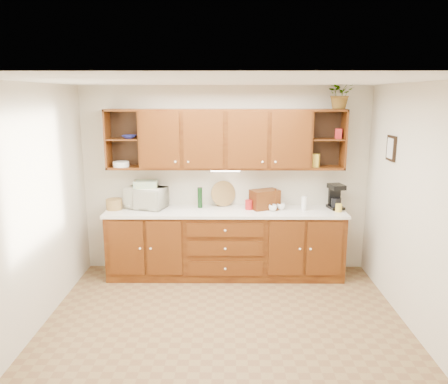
{
  "coord_description": "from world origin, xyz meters",
  "views": [
    {
      "loc": [
        0.03,
        -4.3,
        2.46
      ],
      "look_at": [
        -0.02,
        1.15,
        1.26
      ],
      "focal_mm": 35.0,
      "sensor_mm": 36.0,
      "label": 1
    }
  ],
  "objects_px": {
    "coffee_maker": "(336,197)",
    "potted_plant": "(341,93)",
    "bread_box": "(265,199)",
    "microwave": "(146,198)"
  },
  "relations": [
    {
      "from": "bread_box",
      "to": "microwave",
      "type": "bearing_deg",
      "value": 154.77
    },
    {
      "from": "microwave",
      "to": "coffee_maker",
      "type": "relative_size",
      "value": 1.54
    },
    {
      "from": "microwave",
      "to": "bread_box",
      "type": "bearing_deg",
      "value": 15.18
    },
    {
      "from": "microwave",
      "to": "bread_box",
      "type": "relative_size",
      "value": 1.4
    },
    {
      "from": "bread_box",
      "to": "potted_plant",
      "type": "height_order",
      "value": "potted_plant"
    },
    {
      "from": "microwave",
      "to": "coffee_maker",
      "type": "height_order",
      "value": "coffee_maker"
    },
    {
      "from": "bread_box",
      "to": "potted_plant",
      "type": "xyz_separation_m",
      "value": [
        0.96,
        0.0,
        1.42
      ]
    },
    {
      "from": "microwave",
      "to": "bread_box",
      "type": "xyz_separation_m",
      "value": [
        1.64,
        -0.02,
        -0.01
      ]
    },
    {
      "from": "microwave",
      "to": "bread_box",
      "type": "distance_m",
      "value": 1.64
    },
    {
      "from": "coffee_maker",
      "to": "potted_plant",
      "type": "height_order",
      "value": "potted_plant"
    }
  ]
}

